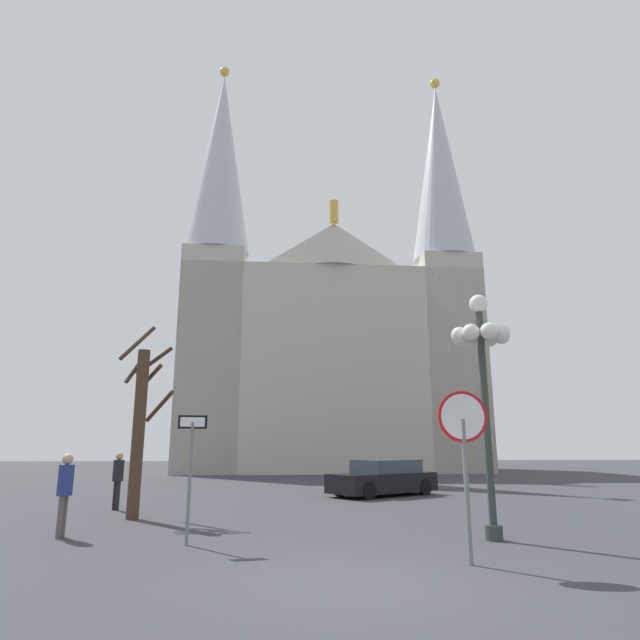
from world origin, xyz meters
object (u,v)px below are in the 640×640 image
(parked_car_near_black, at_px, (384,478))
(pedestrian_standing, at_px, (65,486))
(one_way_arrow_sign, at_px, (191,462))
(cathedral, at_px, (329,342))
(street_lamp, at_px, (482,359))
(bare_tree, at_px, (140,423))
(pedestrian_walking, at_px, (118,475))
(stop_sign, at_px, (464,438))

(parked_car_near_black, relative_size, pedestrian_standing, 2.67)
(pedestrian_standing, bearing_deg, one_way_arrow_sign, -20.71)
(cathedral, xyz_separation_m, street_lamp, (0.58, -29.79, -5.93))
(street_lamp, relative_size, parked_car_near_black, 1.13)
(one_way_arrow_sign, relative_size, bare_tree, 0.47)
(cathedral, xyz_separation_m, one_way_arrow_sign, (-5.70, -29.86, -8.15))
(one_way_arrow_sign, bearing_deg, cathedral, 79.19)
(pedestrian_walking, bearing_deg, bare_tree, -62.99)
(bare_tree, xyz_separation_m, pedestrian_standing, (-0.77, -2.96, -1.46))
(cathedral, bearing_deg, pedestrian_walking, -110.27)
(parked_car_near_black, distance_m, pedestrian_walking, 9.90)
(cathedral, distance_m, pedestrian_standing, 31.26)
(one_way_arrow_sign, height_order, street_lamp, street_lamp)
(bare_tree, height_order, parked_car_near_black, bare_tree)
(stop_sign, xyz_separation_m, bare_tree, (-7.03, 6.21, 0.48))
(stop_sign, bearing_deg, pedestrian_walking, 134.38)
(one_way_arrow_sign, xyz_separation_m, parked_car_near_black, (5.93, 10.12, -0.94))
(parked_car_near_black, bearing_deg, cathedral, 90.65)
(cathedral, height_order, parked_car_near_black, cathedral)
(one_way_arrow_sign, distance_m, street_lamp, 6.67)
(one_way_arrow_sign, distance_m, pedestrian_walking, 6.82)
(bare_tree, distance_m, pedestrian_standing, 3.39)
(stop_sign, xyz_separation_m, pedestrian_walking, (-8.07, 8.24, -1.01))
(street_lamp, distance_m, parked_car_near_black, 10.54)
(one_way_arrow_sign, xyz_separation_m, pedestrian_walking, (-3.09, 6.06, -0.55))
(bare_tree, bearing_deg, pedestrian_walking, 117.01)
(cathedral, xyz_separation_m, pedestrian_standing, (-8.52, -28.80, -8.68))
(street_lamp, distance_m, pedestrian_walking, 11.46)
(cathedral, distance_m, bare_tree, 27.92)
(one_way_arrow_sign, bearing_deg, pedestrian_walking, 117.03)
(parked_car_near_black, bearing_deg, pedestrian_walking, -155.74)
(one_way_arrow_sign, bearing_deg, pedestrian_standing, 159.29)
(cathedral, bearing_deg, one_way_arrow_sign, -100.81)
(one_way_arrow_sign, xyz_separation_m, bare_tree, (-2.05, 4.02, 0.94))
(pedestrian_walking, bearing_deg, cathedral, 69.73)
(street_lamp, height_order, pedestrian_walking, street_lamp)
(cathedral, bearing_deg, pedestrian_standing, -106.48)
(stop_sign, distance_m, parked_car_near_black, 12.42)
(pedestrian_walking, height_order, pedestrian_standing, pedestrian_standing)
(one_way_arrow_sign, height_order, pedestrian_walking, one_way_arrow_sign)
(cathedral, relative_size, one_way_arrow_sign, 12.60)
(bare_tree, bearing_deg, cathedral, 73.30)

